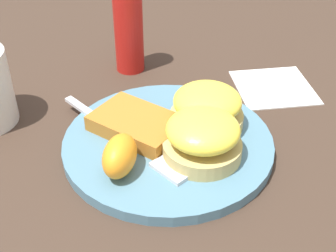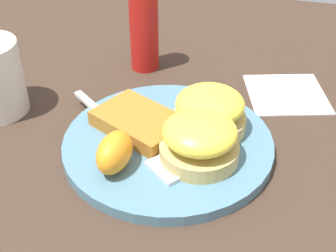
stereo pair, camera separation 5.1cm
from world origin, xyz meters
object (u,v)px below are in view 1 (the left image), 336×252
Objects in this scene: orange_wedge at (120,156)px; sandwich_benedict_left at (203,137)px; hashbrown_patty at (137,124)px; condiment_bottle at (129,28)px; sandwich_benedict_right at (207,109)px; fork at (128,140)px.

sandwich_benedict_left is at bearing -154.75° from orange_wedge.
condiment_bottle is (0.05, -0.18, 0.05)m from hashbrown_patty.
sandwich_benedict_right is at bearing -89.73° from sandwich_benedict_left.
hashbrown_patty is 0.58× the size of fork.
condiment_bottle reaches higher than sandwich_benedict_right.
sandwich_benedict_left is 0.06m from sandwich_benedict_right.
sandwich_benedict_left is 0.09m from fork.
sandwich_benedict_left is 0.66× the size of condiment_bottle.
hashbrown_patty is at bearing -23.47° from sandwich_benedict_left.
condiment_bottle is (0.13, -0.16, 0.03)m from sandwich_benedict_right.
orange_wedge is at bearing 25.25° from sandwich_benedict_left.
orange_wedge is 0.26m from condiment_bottle.
sandwich_benedict_right is (0.00, -0.06, 0.00)m from sandwich_benedict_left.
sandwich_benedict_left is at bearing 172.50° from fork.
hashbrown_patty reaches higher than fork.
orange_wedge reaches higher than hashbrown_patty.
fork is (0.01, 0.02, -0.01)m from hashbrown_patty.
orange_wedge is at bearing 87.96° from hashbrown_patty.
condiment_bottle is at bearing -79.65° from orange_wedge.
sandwich_benedict_right is 1.54× the size of orange_wedge.
sandwich_benedict_left is 0.10m from orange_wedge.
sandwich_benedict_right is at bearing -130.88° from orange_wedge.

